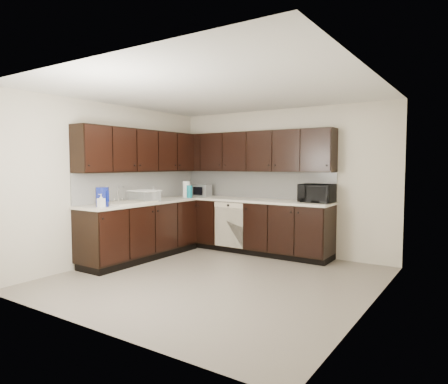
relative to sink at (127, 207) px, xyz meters
The scene contains 20 objects.
floor 1.90m from the sink, ahead, with size 4.00×4.00×0.00m, color gray.
ceiling 2.33m from the sink, ahead, with size 4.00×4.00×0.00m, color white.
wall_back 2.65m from the sink, 50.13° to the left, with size 4.00×0.02×2.50m, color beige.
wall_left 0.49m from the sink, behind, with size 0.02×4.00×2.50m, color beige.
wall_right 3.70m from the sink, ahead, with size 0.02×4.00×2.50m, color beige.
wall_front 2.63m from the sink, 49.77° to the right, with size 4.00×0.02×2.50m, color beige.
lower_cabinets 1.39m from the sink, 58.99° to the left, with size 3.00×2.80×0.90m.
countertop 1.31m from the sink, 59.01° to the left, with size 3.03×2.83×0.04m.
backsplash 1.44m from the sink, 70.83° to the left, with size 3.00×2.80×0.48m.
upper_cabinets 1.61m from the sink, 64.56° to the left, with size 3.00×2.80×0.70m.
dishwasher 1.76m from the sink, 55.40° to the left, with size 0.58×0.04×0.78m.
sink is the anchor object (origin of this frame).
microwave 3.01m from the sink, 35.93° to the left, with size 0.53×0.36×0.29m, color black.
soap_bottle_a 0.68m from the sink, 74.90° to the right, with size 0.09×0.09×0.19m, color gray.
soap_bottle_b 0.82m from the sink, 102.86° to the left, with size 0.08×0.08×0.22m, color gray.
toaster_oven 1.69m from the sink, 83.90° to the left, with size 0.36×0.27×0.23m, color #B2B2B4.
storage_bin 0.38m from the sink, 86.02° to the left, with size 0.45×0.33×0.18m, color silver.
blue_pitcher 0.60m from the sink, 80.21° to the right, with size 0.19×0.19×0.28m, color #101F96.
teal_tumbler 1.34m from the sink, 81.31° to the left, with size 0.10×0.10×0.23m, color #0C778A.
paper_towel_roll 1.38m from the sink, 86.23° to the left, with size 0.13×0.13×0.29m, color white.
Camera 1 is at (3.02, -4.35, 1.55)m, focal length 32.00 mm.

